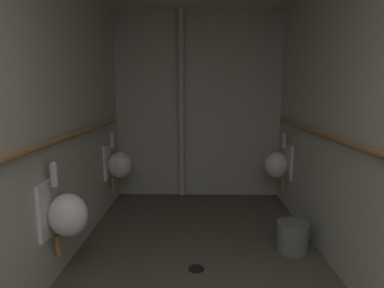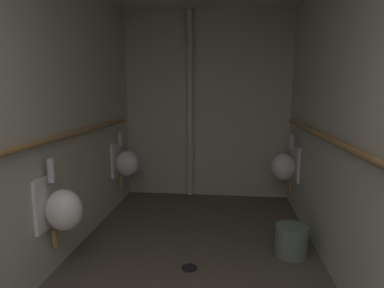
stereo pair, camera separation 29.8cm
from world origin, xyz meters
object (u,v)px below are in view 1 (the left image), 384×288
Objects in this scene: urinal_left_mid at (65,214)px; urinal_left_far at (118,164)px; waste_bin at (292,237)px; floor_drain at (196,268)px; urinal_right_mid at (278,164)px; standpipe_back_wall at (181,106)px.

urinal_left_mid and urinal_left_far have the same top height.
waste_bin is (1.94, 0.58, -0.46)m from urinal_left_mid.
urinal_left_mid is 5.39× the size of floor_drain.
standpipe_back_wall is at bearing 159.31° from urinal_right_mid.
floor_drain is at bearing 13.50° from urinal_left_mid.
urinal_right_mid reaches higher than waste_bin.
urinal_left_mid is at bearing -166.50° from floor_drain.
waste_bin is at bearing 19.96° from floor_drain.
floor_drain is at bearing -83.53° from standpipe_back_wall.
urinal_left_mid is 2.49× the size of waste_bin.
urinal_right_mid is at bearing 54.14° from floor_drain.
standpipe_back_wall reaches higher than waste_bin.
urinal_right_mid reaches higher than floor_drain.
standpipe_back_wall reaches higher than urinal_left_mid.
floor_drain is 0.46× the size of waste_bin.
waste_bin is (1.15, -1.59, -1.18)m from standpipe_back_wall.
waste_bin is at bearing -54.15° from standpipe_back_wall.
standpipe_back_wall is 18.49× the size of floor_drain.
floor_drain is at bearing -125.86° from urinal_right_mid.
urinal_left_mid is 0.29× the size of standpipe_back_wall.
standpipe_back_wall reaches higher than floor_drain.
urinal_left_far is 0.29× the size of standpipe_back_wall.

